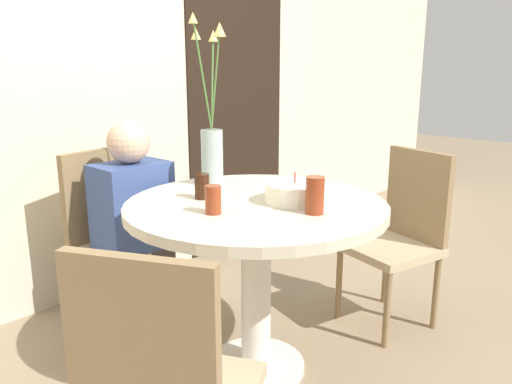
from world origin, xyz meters
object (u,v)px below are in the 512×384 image
at_px(birthday_cake, 295,193).
at_px(drink_glass_2, 202,186).
at_px(chair_left_flank, 111,229).
at_px(drink_glass_1, 315,195).
at_px(drink_glass_0, 213,200).
at_px(person_guest, 134,235).
at_px(flower_vase, 212,137).
at_px(side_plate, 290,184).
at_px(chair_far_back, 402,229).

xyz_separation_m(birthday_cake, drink_glass_2, (-0.21, 0.31, 0.01)).
bearing_deg(drink_glass_2, chair_left_flank, 94.56).
bearing_deg(drink_glass_1, drink_glass_0, 133.13).
bearing_deg(chair_left_flank, drink_glass_2, -96.66).
height_order(birthday_cake, person_guest, person_guest).
xyz_separation_m(flower_vase, drink_glass_1, (-0.06, -0.63, -0.15)).
height_order(birthday_cake, side_plate, birthday_cake).
relative_size(flower_vase, side_plate, 4.29).
xyz_separation_m(chair_left_flank, flower_vase, (0.25, -0.49, 0.49)).
xyz_separation_m(chair_left_flank, chair_far_back, (1.00, -1.07, 0.00)).
height_order(drink_glass_1, person_guest, person_guest).
bearing_deg(chair_far_back, drink_glass_2, -98.72).
xyz_separation_m(chair_left_flank, drink_glass_1, (0.19, -1.12, 0.34)).
relative_size(chair_far_back, birthday_cake, 3.77).
relative_size(chair_far_back, flower_vase, 1.18).
relative_size(chair_left_flank, birthday_cake, 3.77).
bearing_deg(drink_glass_0, chair_far_back, -12.21).
bearing_deg(side_plate, chair_left_flank, 122.59).
bearing_deg(chair_far_back, flower_vase, -112.80).
distance_m(birthday_cake, person_guest, 0.89).
relative_size(chair_far_back, drink_glass_0, 8.33).
distance_m(drink_glass_2, person_guest, 0.59).
bearing_deg(person_guest, drink_glass_2, -87.61).
relative_size(chair_far_back, drink_glass_1, 6.38).
xyz_separation_m(chair_left_flank, person_guest, (0.03, -0.16, -0.00)).
bearing_deg(drink_glass_0, flower_vase, 48.21).
bearing_deg(drink_glass_0, drink_glass_2, 59.25).
relative_size(flower_vase, drink_glass_0, 7.05).
height_order(birthday_cake, drink_glass_1, drink_glass_1).
xyz_separation_m(birthday_cake, side_plate, (0.22, 0.20, -0.03)).
xyz_separation_m(drink_glass_0, drink_glass_2, (0.12, 0.19, -0.00)).
distance_m(flower_vase, side_plate, 0.42).
height_order(flower_vase, drink_glass_1, flower_vase).
bearing_deg(flower_vase, side_plate, -49.59).
distance_m(birthday_cake, drink_glass_1, 0.17).
bearing_deg(drink_glass_1, person_guest, 99.53).
bearing_deg(side_plate, chair_far_back, -31.43).
relative_size(drink_glass_0, person_guest, 0.10).
relative_size(side_plate, drink_glass_2, 1.69).
relative_size(drink_glass_0, drink_glass_2, 1.03).
bearing_deg(side_plate, birthday_cake, -137.48).
distance_m(chair_far_back, side_plate, 0.66).
bearing_deg(drink_glass_2, drink_glass_0, -120.75).
bearing_deg(flower_vase, chair_far_back, -38.22).
bearing_deg(chair_left_flank, drink_glass_0, -105.53).
bearing_deg(drink_glass_0, side_plate, 8.53).
bearing_deg(flower_vase, drink_glass_2, -141.41).
bearing_deg(drink_glass_0, chair_left_flank, 85.68).
distance_m(drink_glass_1, drink_glass_2, 0.49).
relative_size(chair_left_flank, person_guest, 0.85).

